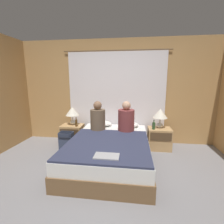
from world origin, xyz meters
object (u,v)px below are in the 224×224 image
at_px(beer_bottle_on_left_stand, 76,123).
at_px(person_left_in_bed, 98,118).
at_px(laptop_on_bed, 107,156).
at_px(pillow_left, 102,123).
at_px(lamp_left, 72,112).
at_px(nightstand_right, 159,138).
at_px(lamp_right, 160,114).
at_px(pillow_right, 128,124).
at_px(person_right_in_bed, 126,119).
at_px(backpack_on_floor, 66,140).
at_px(nightstand_left, 73,135).
at_px(beer_bottle_on_right_stand, 154,126).
at_px(bed, 110,150).

bearing_deg(beer_bottle_on_left_stand, person_left_in_bed, -16.92).
relative_size(person_left_in_bed, laptop_on_bed, 1.83).
xyz_separation_m(pillow_left, beer_bottle_on_left_stand, (-0.56, -0.19, 0.04)).
distance_m(lamp_left, laptop_on_bed, 1.95).
height_order(nightstand_right, pillow_left, pillow_left).
bearing_deg(pillow_left, lamp_right, -1.72).
height_order(pillow_right, person_right_in_bed, person_right_in_bed).
bearing_deg(person_left_in_bed, laptop_on_bed, -72.44).
distance_m(lamp_left, backpack_on_floor, 0.71).
relative_size(lamp_right, beer_bottle_on_left_stand, 2.01).
relative_size(lamp_left, lamp_right, 1.00).
distance_m(nightstand_left, nightstand_right, 2.05).
distance_m(pillow_left, pillow_right, 0.64).
distance_m(nightstand_left, pillow_left, 0.76).
height_order(beer_bottle_on_left_stand, beer_bottle_on_right_stand, beer_bottle_on_left_stand).
relative_size(nightstand_left, person_right_in_bed, 0.78).
relative_size(lamp_right, pillow_right, 0.90).
distance_m(nightstand_right, person_left_in_bed, 1.46).
distance_m(nightstand_right, pillow_right, 0.76).
relative_size(person_left_in_bed, beer_bottle_on_right_stand, 3.00).
xyz_separation_m(person_right_in_bed, beer_bottle_on_right_stand, (0.60, 0.17, -0.16)).
bearing_deg(person_right_in_bed, beer_bottle_on_left_stand, 171.81).
relative_size(lamp_right, laptop_on_bed, 1.25).
distance_m(nightstand_right, beer_bottle_on_left_stand, 1.94).
relative_size(nightstand_right, lamp_left, 1.15).
xyz_separation_m(person_left_in_bed, laptop_on_bed, (0.40, -1.27, -0.23)).
relative_size(lamp_right, person_left_in_bed, 0.68).
bearing_deg(lamp_right, laptop_on_bed, -121.13).
bearing_deg(backpack_on_floor, lamp_right, 12.42).
xyz_separation_m(nightstand_left, nightstand_right, (2.05, 0.00, 0.00)).
distance_m(pillow_right, person_right_in_bed, 0.41).
distance_m(nightstand_left, lamp_left, 0.55).
bearing_deg(beer_bottle_on_right_stand, bed, -143.49).
relative_size(nightstand_right, backpack_on_floor, 1.17).
relative_size(lamp_right, backpack_on_floor, 1.01).
distance_m(lamp_left, person_right_in_bed, 1.34).
xyz_separation_m(beer_bottle_on_left_stand, laptop_on_bed, (0.95, -1.44, -0.07)).
distance_m(beer_bottle_on_left_stand, backpack_on_floor, 0.46).
distance_m(nightstand_left, beer_bottle_on_right_stand, 1.93).
relative_size(lamp_left, beer_bottle_on_right_stand, 2.05).
relative_size(bed, person_right_in_bed, 3.19).
bearing_deg(nightstand_right, beer_bottle_on_left_stand, -177.22).
height_order(person_left_in_bed, beer_bottle_on_left_stand, person_left_in_bed).
relative_size(pillow_right, person_left_in_bed, 0.75).
distance_m(pillow_right, beer_bottle_on_right_stand, 0.59).
relative_size(nightstand_left, pillow_right, 1.04).
height_order(nightstand_right, backpack_on_floor, nightstand_right).
relative_size(person_right_in_bed, beer_bottle_on_right_stand, 3.04).
distance_m(lamp_right, beer_bottle_on_right_stand, 0.31).
relative_size(bed, beer_bottle_on_left_stand, 9.56).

